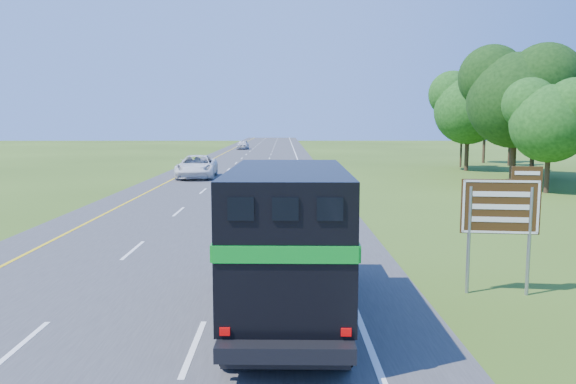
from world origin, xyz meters
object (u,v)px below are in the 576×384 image
(horse_truck, at_px, (288,237))
(white_suv, at_px, (197,167))
(exit_sign, at_px, (502,212))
(far_car, at_px, (243,145))

(horse_truck, xyz_separation_m, white_suv, (-7.51, 34.56, -0.99))
(white_suv, bearing_deg, horse_truck, -80.81)
(exit_sign, bearing_deg, far_car, 106.09)
(white_suv, bearing_deg, exit_sign, -70.97)
(white_suv, height_order, exit_sign, exit_sign)
(white_suv, relative_size, far_car, 1.46)
(white_suv, distance_m, exit_sign, 35.39)
(far_car, distance_m, exit_sign, 85.93)
(exit_sign, bearing_deg, horse_truck, -155.50)
(white_suv, height_order, far_car, white_suv)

